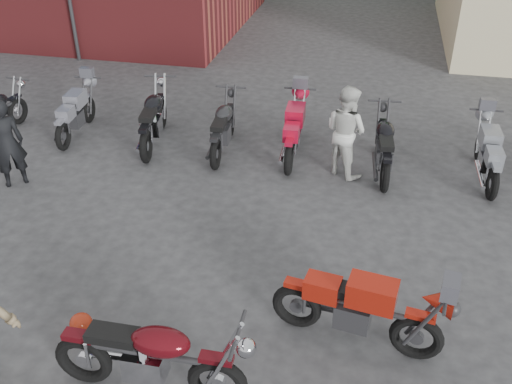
% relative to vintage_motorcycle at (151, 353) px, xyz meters
% --- Properties ---
extents(ground, '(90.00, 90.00, 0.00)m').
position_rel_vintage_motorcycle_xyz_m(ground, '(0.41, 0.49, -0.62)').
color(ground, '#323234').
extents(vintage_motorcycle, '(2.14, 0.73, 1.23)m').
position_rel_vintage_motorcycle_xyz_m(vintage_motorcycle, '(0.00, 0.00, 0.00)').
color(vintage_motorcycle, '#4C090F').
rests_on(vintage_motorcycle, ground).
extents(sportbike, '(2.10, 0.96, 1.17)m').
position_rel_vintage_motorcycle_xyz_m(sportbike, '(2.13, 1.26, -0.03)').
color(sportbike, '#A91B0E').
rests_on(sportbike, ground).
extents(helmet, '(0.30, 0.30, 0.26)m').
position_rel_vintage_motorcycle_xyz_m(helmet, '(-1.24, 0.69, -0.49)').
color(helmet, '#B62B13').
rests_on(helmet, ground).
extents(person_dark, '(0.70, 0.69, 1.63)m').
position_rel_vintage_motorcycle_xyz_m(person_dark, '(-4.12, 3.79, 0.20)').
color(person_dark, black).
rests_on(person_dark, ground).
extents(person_light, '(1.04, 1.00, 1.69)m').
position_rel_vintage_motorcycle_xyz_m(person_light, '(1.59, 5.49, 0.23)').
color(person_light, silver).
rests_on(person_light, ground).
extents(row_bike_1, '(0.78, 1.90, 1.08)m').
position_rel_vintage_motorcycle_xyz_m(row_bike_1, '(-3.99, 5.93, -0.08)').
color(row_bike_1, gray).
rests_on(row_bike_1, ground).
extents(row_bike_2, '(1.05, 2.20, 1.23)m').
position_rel_vintage_motorcycle_xyz_m(row_bike_2, '(-2.26, 5.89, -0.00)').
color(row_bike_2, black).
rests_on(row_bike_2, ground).
extents(row_bike_3, '(0.78, 2.00, 1.13)m').
position_rel_vintage_motorcycle_xyz_m(row_bike_3, '(-0.80, 5.87, -0.05)').
color(row_bike_3, black).
rests_on(row_bike_3, ground).
extents(row_bike_4, '(0.75, 2.04, 1.17)m').
position_rel_vintage_motorcycle_xyz_m(row_bike_4, '(0.58, 5.98, -0.03)').
color(row_bike_4, red).
rests_on(row_bike_4, ground).
extents(row_bike_5, '(0.81, 2.03, 1.15)m').
position_rel_vintage_motorcycle_xyz_m(row_bike_5, '(2.29, 5.73, -0.04)').
color(row_bike_5, black).
rests_on(row_bike_5, ground).
extents(row_bike_6, '(0.68, 1.93, 1.11)m').
position_rel_vintage_motorcycle_xyz_m(row_bike_6, '(4.13, 5.82, -0.06)').
color(row_bike_6, gray).
rests_on(row_bike_6, ground).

